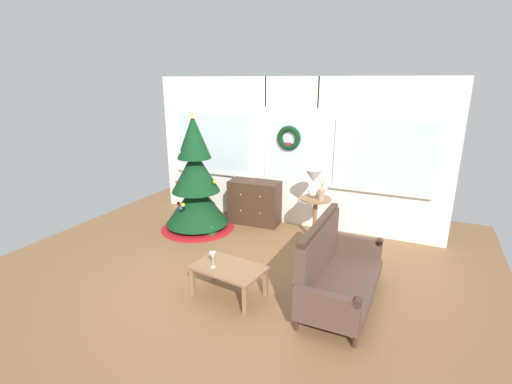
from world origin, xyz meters
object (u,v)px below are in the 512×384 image
(dresser_cabinet, at_px, (255,202))
(table_lamp, at_px, (314,179))
(settee_sofa, at_px, (334,270))
(flower_vase, at_px, (322,193))
(wine_glass, at_px, (213,256))
(christmas_tree, at_px, (196,188))
(side_table, at_px, (315,211))
(coffee_table, at_px, (229,271))
(gift_box, at_px, (210,230))

(dresser_cabinet, xyz_separation_m, table_lamp, (1.15, -0.32, 0.63))
(settee_sofa, relative_size, flower_vase, 4.57)
(dresser_cabinet, distance_m, wine_glass, 2.44)
(christmas_tree, bearing_deg, wine_glass, -51.78)
(side_table, bearing_deg, wine_glass, -108.00)
(flower_vase, bearing_deg, settee_sofa, -68.77)
(christmas_tree, relative_size, flower_vase, 5.78)
(side_table, xyz_separation_m, wine_glass, (-0.65, -2.01, 0.00))
(side_table, height_order, flower_vase, flower_vase)
(christmas_tree, xyz_separation_m, dresser_cabinet, (0.80, 0.65, -0.35))
(christmas_tree, distance_m, table_lamp, 2.00)
(christmas_tree, height_order, dresser_cabinet, christmas_tree)
(side_table, relative_size, table_lamp, 1.67)
(wine_glass, bearing_deg, flower_vase, 68.89)
(settee_sofa, distance_m, flower_vase, 1.59)
(coffee_table, bearing_deg, gift_box, 128.38)
(side_table, distance_m, flower_vase, 0.35)
(flower_vase, bearing_deg, side_table, 149.04)
(side_table, bearing_deg, christmas_tree, -171.72)
(table_lamp, bearing_deg, dresser_cabinet, 164.67)
(side_table, height_order, wine_glass, side_table)
(dresser_cabinet, height_order, wine_glass, dresser_cabinet)
(flower_vase, distance_m, wine_glass, 2.12)
(dresser_cabinet, height_order, side_table, dresser_cabinet)
(dresser_cabinet, distance_m, flower_vase, 1.45)
(christmas_tree, xyz_separation_m, table_lamp, (1.95, 0.33, 0.28))
(table_lamp, bearing_deg, christmas_tree, -170.33)
(settee_sofa, bearing_deg, dresser_cabinet, 135.43)
(flower_vase, relative_size, gift_box, 1.92)
(gift_box, bearing_deg, settee_sofa, -23.80)
(coffee_table, height_order, wine_glass, wine_glass)
(dresser_cabinet, height_order, settee_sofa, settee_sofa)
(dresser_cabinet, bearing_deg, wine_glass, -76.81)
(settee_sofa, distance_m, coffee_table, 1.23)
(dresser_cabinet, bearing_deg, table_lamp, -15.33)
(flower_vase, xyz_separation_m, coffee_table, (-0.60, -1.87, -0.53))
(side_table, xyz_separation_m, flower_vase, (0.10, -0.06, 0.33))
(settee_sofa, xyz_separation_m, flower_vase, (-0.55, 1.42, 0.48))
(wine_glass, bearing_deg, dresser_cabinet, 103.19)
(flower_vase, bearing_deg, dresser_cabinet, 162.41)
(table_lamp, distance_m, coffee_table, 2.13)
(gift_box, bearing_deg, side_table, 15.51)
(christmas_tree, bearing_deg, settee_sofa, -24.00)
(side_table, xyz_separation_m, table_lamp, (-0.06, 0.04, 0.50))
(settee_sofa, height_order, side_table, settee_sofa)
(christmas_tree, xyz_separation_m, flower_vase, (2.11, 0.23, 0.12))
(settee_sofa, distance_m, side_table, 1.62)
(flower_vase, distance_m, gift_box, 1.96)
(gift_box, bearing_deg, dresser_cabinet, 61.24)
(christmas_tree, bearing_deg, table_lamp, 9.67)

